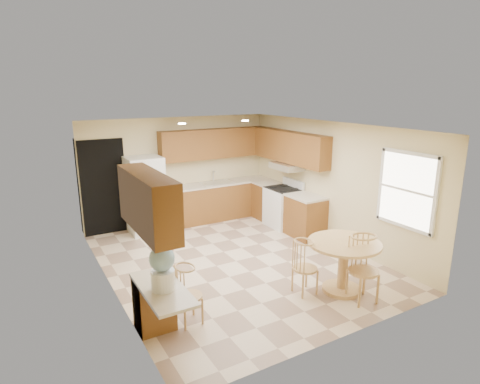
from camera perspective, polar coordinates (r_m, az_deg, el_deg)
floor at (r=7.62m, az=-0.56°, el=-9.80°), size 5.50×5.50×0.00m
ceiling at (r=6.97m, az=-0.61°, el=9.26°), size 4.50×5.50×0.02m
wall_back at (r=9.62m, az=-8.67°, el=3.06°), size 4.50×0.02×2.50m
wall_front at (r=5.11m, az=14.91°, el=-7.75°), size 4.50×0.02×2.50m
wall_left at (r=6.44m, az=-18.33°, el=-3.31°), size 0.02×5.50×2.50m
wall_right at (r=8.49m, az=12.76°, el=1.32°), size 0.02×5.50×2.50m
doorway at (r=9.18m, az=-18.79°, el=0.60°), size 0.90×0.02×2.10m
base_cab_back at (r=9.89m, az=-3.13°, el=-1.33°), size 2.75×0.60×0.87m
counter_back at (r=9.78m, az=-3.17°, el=1.23°), size 2.75×0.63×0.04m
base_cab_right_a at (r=9.92m, az=3.98°, el=-1.30°), size 0.60×0.59×0.87m
counter_right_a at (r=9.81m, az=4.02°, el=1.26°), size 0.63×0.59×0.04m
base_cab_right_b at (r=8.81m, az=9.26°, el=-3.53°), size 0.60×0.80×0.87m
counter_right_b at (r=8.68m, az=9.39°, el=-0.68°), size 0.63×0.80×0.04m
upper_cab_back at (r=9.72m, az=-3.61°, el=6.90°), size 2.75×0.33×0.70m
upper_cab_right at (r=9.19m, az=7.09°, el=6.37°), size 0.33×2.42×0.70m
upper_cab_left at (r=4.82m, az=-12.95°, el=-1.43°), size 0.33×1.40×0.70m
sink at (r=9.76m, az=-3.30°, el=1.34°), size 0.78×0.44×0.01m
range_hood at (r=9.19m, az=6.69°, el=3.66°), size 0.50×0.76×0.14m
desk_pedestal at (r=5.66m, az=-12.10°, el=-15.25°), size 0.48×0.42×0.72m
desk_top at (r=5.16m, az=-10.98°, el=-13.40°), size 0.50×1.20×0.04m
window at (r=7.22m, az=22.67°, el=0.25°), size 0.06×1.12×1.30m
can_light_a at (r=7.83m, az=-8.24°, el=9.60°), size 0.14×0.14×0.02m
can_light_b at (r=8.45m, az=0.73°, el=10.10°), size 0.14×0.14×0.02m
refrigerator at (r=9.09m, az=-13.33°, el=-0.43°), size 0.75×0.73×1.70m
stove at (r=9.37m, az=6.15°, el=-2.09°), size 0.65×0.76×1.09m
dining_table at (r=6.57m, az=14.47°, el=-9.24°), size 1.13×1.13×0.84m
chair_table_a at (r=6.34m, az=9.78°, el=-10.00°), size 0.39×0.50×0.87m
chair_table_b at (r=6.28m, az=17.88°, el=-9.88°), size 0.45×0.46×1.02m
chair_desk at (r=5.56m, az=-6.99°, el=-13.83°), size 0.37×0.48×0.84m
water_crock at (r=4.99m, az=-10.99°, el=-10.44°), size 0.31×0.31×0.65m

